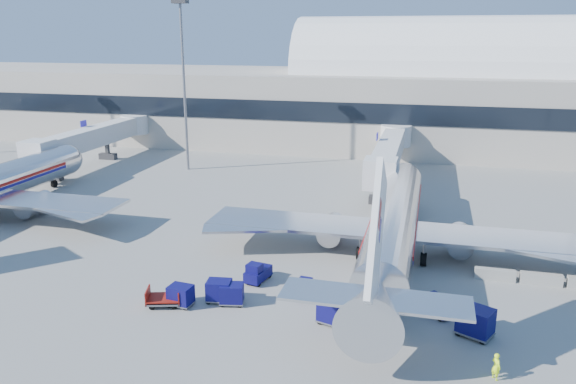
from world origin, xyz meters
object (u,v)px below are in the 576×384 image
(mast_west, at_px, (183,61))
(cart_solo_far, at_px, (476,321))
(jetbridge_mid, at_px, (98,136))
(cart_train_b, at_px, (219,290))
(tug_left, at_px, (257,272))
(cart_open_red, at_px, (165,299))
(tug_right, at_px, (437,306))
(barrier_mid, at_px, (541,279))
(cart_train_c, at_px, (181,295))
(cart_solo_near, at_px, (334,311))
(cart_train_a, at_px, (232,294))
(ramp_worker, at_px, (496,366))
(airliner_main, at_px, (393,225))
(tug_lead, at_px, (310,291))
(barrier_near, at_px, (495,275))
(jetbridge_near, at_px, (390,150))

(mast_west, bearing_deg, cart_solo_far, -45.84)
(jetbridge_mid, height_order, cart_train_b, jetbridge_mid)
(tug_left, relative_size, cart_open_red, 0.97)
(tug_right, relative_size, cart_open_red, 0.82)
(barrier_mid, xyz_separation_m, cart_solo_far, (-5.32, -9.06, 0.55))
(cart_train_c, relative_size, cart_solo_near, 0.80)
(tug_right, bearing_deg, jetbridge_mid, -170.37)
(cart_solo_near, bearing_deg, cart_solo_far, 21.54)
(cart_train_a, relative_size, cart_solo_near, 0.84)
(cart_solo_near, bearing_deg, cart_train_c, -161.70)
(tug_left, distance_m, cart_train_c, 6.46)
(cart_solo_far, bearing_deg, cart_train_b, -155.19)
(cart_open_red, bearing_deg, cart_train_b, 7.36)
(ramp_worker, bearing_deg, cart_solo_near, 30.28)
(jetbridge_mid, relative_size, cart_open_red, 10.09)
(barrier_mid, height_order, tug_right, tug_right)
(airliner_main, xyz_separation_m, tug_lead, (-5.04, -9.36, -2.22))
(airliner_main, bearing_deg, cart_train_b, -135.27)
(tug_lead, height_order, cart_solo_near, cart_solo_near)
(barrier_near, distance_m, cart_train_a, 20.21)
(cart_train_a, distance_m, cart_train_b, 1.03)
(cart_train_b, bearing_deg, cart_train_c, -158.92)
(jetbridge_near, xyz_separation_m, barrier_near, (10.40, -28.81, -3.48))
(cart_solo_far, height_order, cart_open_red, cart_solo_far)
(tug_right, distance_m, cart_train_c, 17.52)
(cart_solo_near, bearing_deg, tug_lead, 144.73)
(barrier_mid, height_order, cart_solo_far, cart_solo_far)
(airliner_main, relative_size, cart_solo_near, 16.36)
(tug_left, xyz_separation_m, cart_train_a, (-0.59, -4.01, 0.07))
(barrier_near, height_order, cart_solo_near, cart_solo_near)
(jetbridge_near, bearing_deg, barrier_near, -70.15)
(tug_left, bearing_deg, jetbridge_mid, 58.18)
(barrier_near, bearing_deg, airliner_main, 162.61)
(cart_solo_far, distance_m, cart_open_red, 20.69)
(cart_solo_near, relative_size, cart_open_red, 0.84)
(mast_west, xyz_separation_m, barrier_near, (38.00, -28.00, -14.34))
(barrier_mid, distance_m, cart_solo_far, 10.52)
(cart_train_b, bearing_deg, cart_open_red, -163.63)
(jetbridge_mid, distance_m, tug_right, 59.91)
(tug_left, bearing_deg, tug_right, -86.40)
(jetbridge_near, relative_size, barrier_near, 9.17)
(barrier_mid, distance_m, cart_solo_near, 17.17)
(ramp_worker, bearing_deg, cart_open_red, 43.01)
(cart_train_a, height_order, cart_solo_near, cart_solo_near)
(airliner_main, bearing_deg, barrier_mid, -12.50)
(jetbridge_near, height_order, cart_train_c, jetbridge_near)
(jetbridge_near, xyz_separation_m, cart_train_c, (-11.16, -38.70, -3.14))
(cart_solo_near, relative_size, ramp_worker, 1.44)
(jetbridge_near, bearing_deg, barrier_mid, -64.56)
(barrier_near, bearing_deg, cart_train_a, -154.25)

